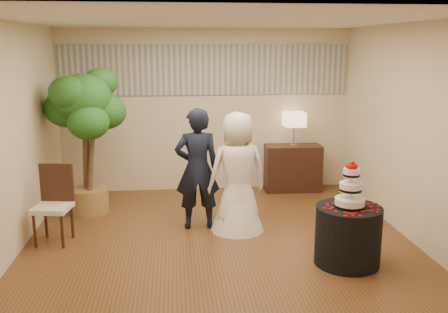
{
  "coord_description": "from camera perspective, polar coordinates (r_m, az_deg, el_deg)",
  "views": [
    {
      "loc": [
        -0.56,
        -6.1,
        2.51
      ],
      "look_at": [
        0.1,
        0.4,
        1.05
      ],
      "focal_mm": 40.0,
      "sensor_mm": 36.0,
      "label": 1
    }
  ],
  "objects": [
    {
      "name": "console",
      "position": [
        8.84,
        7.86,
        -1.31
      ],
      "size": [
        0.98,
        0.46,
        0.81
      ],
      "primitive_type": "cube",
      "rotation": [
        0.0,
        0.0,
        -0.03
      ],
      "color": "black",
      "rests_on": "floor"
    },
    {
      "name": "table_lamp",
      "position": [
        8.7,
        8.0,
        3.13
      ],
      "size": [
        0.35,
        0.35,
        0.58
      ],
      "primitive_type": null,
      "color": "beige",
      "rests_on": "console"
    },
    {
      "name": "floor",
      "position": [
        6.62,
        -0.52,
        -9.68
      ],
      "size": [
        5.0,
        5.0,
        0.0
      ],
      "primitive_type": "cube",
      "color": "brown",
      "rests_on": "ground"
    },
    {
      "name": "wedding_cake",
      "position": [
        5.86,
        14.29,
        -3.1
      ],
      "size": [
        0.35,
        0.35,
        0.54
      ],
      "primitive_type": null,
      "color": "white",
      "rests_on": "cake_table"
    },
    {
      "name": "cake_table",
      "position": [
        6.05,
        13.97,
        -8.74
      ],
      "size": [
        0.94,
        0.94,
        0.69
      ],
      "primitive_type": "cylinder",
      "rotation": [
        0.0,
        0.0,
        -0.28
      ],
      "color": "black",
      "rests_on": "floor"
    },
    {
      "name": "ceiling",
      "position": [
        6.13,
        -0.58,
        15.3
      ],
      "size": [
        5.0,
        5.0,
        0.0
      ],
      "primitive_type": "cube",
      "color": "white",
      "rests_on": "wall_back"
    },
    {
      "name": "mural_border",
      "position": [
        8.61,
        -2.08,
        9.86
      ],
      "size": [
        4.9,
        0.02,
        0.85
      ],
      "primitive_type": "cube",
      "color": "#A0A093",
      "rests_on": "wall_back"
    },
    {
      "name": "wall_front",
      "position": [
        3.81,
        2.89,
        -4.36
      ],
      "size": [
        5.0,
        0.06,
        2.8
      ],
      "primitive_type": "cube",
      "color": "beige",
      "rests_on": "ground"
    },
    {
      "name": "wall_right",
      "position": [
        6.91,
        20.58,
        2.55
      ],
      "size": [
        0.06,
        5.0,
        2.8
      ],
      "primitive_type": "cube",
      "color": "beige",
      "rests_on": "ground"
    },
    {
      "name": "wall_left",
      "position": [
        6.5,
        -23.08,
        1.74
      ],
      "size": [
        0.06,
        5.0,
        2.8
      ],
      "primitive_type": "cube",
      "color": "beige",
      "rests_on": "ground"
    },
    {
      "name": "bride",
      "position": [
        6.78,
        1.55,
        -1.78
      ],
      "size": [
        0.94,
        0.89,
        1.65
      ],
      "primitive_type": "imported",
      "rotation": [
        0.0,
        0.0,
        3.34
      ],
      "color": "white",
      "rests_on": "floor"
    },
    {
      "name": "wall_back",
      "position": [
        8.69,
        -2.05,
        5.25
      ],
      "size": [
        5.0,
        0.06,
        2.8
      ],
      "primitive_type": "cube",
      "color": "beige",
      "rests_on": "ground"
    },
    {
      "name": "ficus_tree",
      "position": [
        7.72,
        -15.56,
        1.72
      ],
      "size": [
        1.5,
        1.5,
        2.23
      ],
      "primitive_type": null,
      "rotation": [
        0.0,
        0.0,
        2.35
      ],
      "color": "#24601E",
      "rests_on": "floor"
    },
    {
      "name": "groom",
      "position": [
        6.88,
        -3.08,
        -1.42
      ],
      "size": [
        0.63,
        0.43,
        1.7
      ],
      "primitive_type": "imported",
      "rotation": [
        0.0,
        0.0,
        3.18
      ],
      "color": "black",
      "rests_on": "floor"
    },
    {
      "name": "side_chair",
      "position": [
        6.79,
        -19.04,
        -5.32
      ],
      "size": [
        0.53,
        0.55,
        1.01
      ],
      "primitive_type": null,
      "rotation": [
        0.0,
        0.0,
        -0.16
      ],
      "color": "black",
      "rests_on": "floor"
    }
  ]
}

